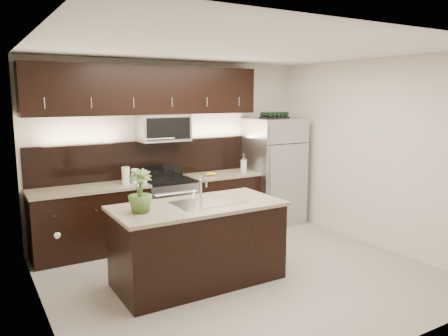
# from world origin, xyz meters

# --- Properties ---
(ground) EXTENTS (4.50, 4.50, 0.00)m
(ground) POSITION_xyz_m (0.00, 0.00, 0.00)
(ground) COLOR gray
(ground) RESTS_ON ground
(room_walls) EXTENTS (4.52, 4.02, 2.71)m
(room_walls) POSITION_xyz_m (-0.11, -0.04, 1.70)
(room_walls) COLOR beige
(room_walls) RESTS_ON ground
(counter_run) EXTENTS (3.51, 0.65, 0.94)m
(counter_run) POSITION_xyz_m (-0.46, 1.69, 0.47)
(counter_run) COLOR black
(counter_run) RESTS_ON ground
(upper_fixtures) EXTENTS (3.49, 0.40, 1.66)m
(upper_fixtures) POSITION_xyz_m (-0.43, 1.84, 2.14)
(upper_fixtures) COLOR black
(upper_fixtures) RESTS_ON counter_run
(island) EXTENTS (1.96, 0.96, 0.94)m
(island) POSITION_xyz_m (-0.56, 0.09, 0.47)
(island) COLOR black
(island) RESTS_ON ground
(sink_faucet) EXTENTS (0.84, 0.50, 0.28)m
(sink_faucet) POSITION_xyz_m (-0.41, 0.10, 0.96)
(sink_faucet) COLOR silver
(sink_faucet) RESTS_ON island
(refrigerator) EXTENTS (0.87, 0.78, 1.80)m
(refrigerator) POSITION_xyz_m (1.68, 1.63, 0.90)
(refrigerator) COLOR #B2B2B7
(refrigerator) RESTS_ON ground
(wine_rack) EXTENTS (0.44, 0.28, 0.10)m
(wine_rack) POSITION_xyz_m (1.68, 1.63, 1.85)
(wine_rack) COLOR black
(wine_rack) RESTS_ON refrigerator
(plant) EXTENTS (0.30, 0.30, 0.46)m
(plant) POSITION_xyz_m (-1.25, 0.09, 1.17)
(plant) COLOR #416327
(plant) RESTS_ON island
(canisters) EXTENTS (0.37, 0.11, 0.25)m
(canisters) POSITION_xyz_m (-0.80, 1.64, 1.05)
(canisters) COLOR silver
(canisters) RESTS_ON counter_run
(french_press) EXTENTS (0.10, 0.10, 0.30)m
(french_press) POSITION_xyz_m (1.08, 1.64, 1.05)
(french_press) COLOR silver
(french_press) RESTS_ON counter_run
(bananas) EXTENTS (0.19, 0.16, 0.06)m
(bananas) POSITION_xyz_m (0.38, 1.61, 0.97)
(bananas) COLOR gold
(bananas) RESTS_ON counter_run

